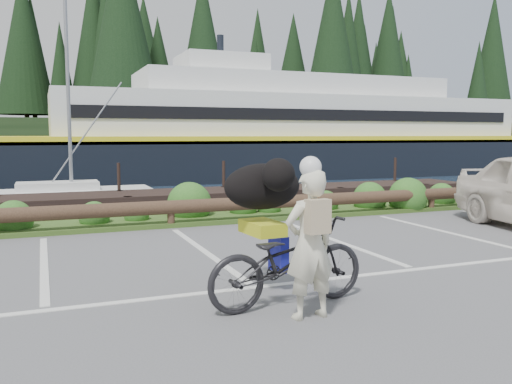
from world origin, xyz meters
TOP-DOWN VIEW (x-y plane):
  - ground at (0.00, 0.00)m, footprint 72.00×72.00m
  - harbor_backdrop at (0.39, 78.52)m, footprint 170.00×160.00m
  - vegetation_strip at (0.00, 5.30)m, footprint 34.00×1.60m
  - log_rail at (0.00, 4.60)m, footprint 32.00×0.30m
  - bicycle at (0.08, -1.25)m, footprint 2.10×0.89m
  - cyclist at (0.13, -1.72)m, footprint 0.64×0.45m
  - dog at (0.02, -0.60)m, footprint 0.59×1.06m

SIDE VIEW (x-z plane):
  - harbor_backdrop at x=0.39m, z-range -15.00..15.00m
  - ground at x=0.00m, z-range 0.00..0.00m
  - log_rail at x=0.00m, z-range -0.30..0.30m
  - vegetation_strip at x=0.00m, z-range 0.00..0.10m
  - bicycle at x=0.08m, z-range 0.00..1.07m
  - cyclist at x=0.13m, z-range 0.00..1.66m
  - dog at x=0.02m, z-range 1.07..1.66m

